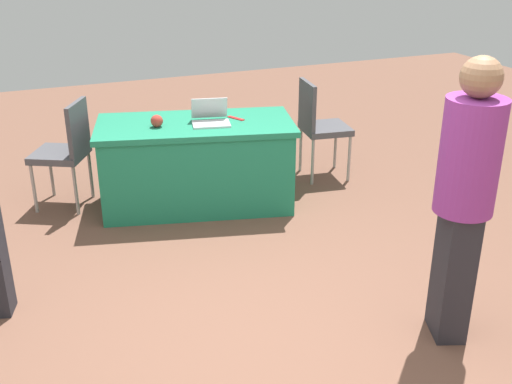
% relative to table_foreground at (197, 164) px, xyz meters
% --- Properties ---
extents(ground_plane, '(14.40, 14.40, 0.00)m').
position_rel_table_foreground_xyz_m(ground_plane, '(0.31, 2.14, -0.39)').
color(ground_plane, brown).
extents(table_foreground, '(1.86, 1.20, 0.77)m').
position_rel_table_foreground_xyz_m(table_foreground, '(0.00, 0.00, 0.00)').
color(table_foreground, '#1E7A56').
rests_on(table_foreground, ground).
extents(chair_tucked_left, '(0.59, 0.59, 0.97)m').
position_rel_table_foreground_xyz_m(chair_tucked_left, '(1.07, -0.40, 0.17)').
color(chair_tucked_left, '#9E9993').
rests_on(chair_tucked_left, ground).
extents(chair_tucked_right, '(0.50, 0.50, 0.98)m').
position_rel_table_foreground_xyz_m(chair_tucked_right, '(-1.32, -0.20, 0.18)').
color(chair_tucked_right, '#9E9993').
rests_on(chair_tucked_right, ground).
extents(person_attendee_standing, '(0.44, 0.44, 1.74)m').
position_rel_table_foreground_xyz_m(person_attendee_standing, '(-0.86, 2.46, 0.58)').
color(person_attendee_standing, '#26262D').
rests_on(person_attendee_standing, ground).
extents(laptop_silver, '(0.37, 0.35, 0.21)m').
position_rel_table_foreground_xyz_m(laptop_silver, '(-0.12, 0.07, 0.42)').
color(laptop_silver, silver).
rests_on(laptop_silver, table_foreground).
extents(yarn_ball, '(0.11, 0.11, 0.11)m').
position_rel_table_foreground_xyz_m(yarn_ball, '(0.34, 0.00, 0.44)').
color(yarn_ball, '#B2382D').
rests_on(yarn_ball, table_foreground).
extents(scissors_red, '(0.11, 0.18, 0.01)m').
position_rel_table_foreground_xyz_m(scissors_red, '(-0.37, 0.03, 0.39)').
color(scissors_red, red).
rests_on(scissors_red, table_foreground).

